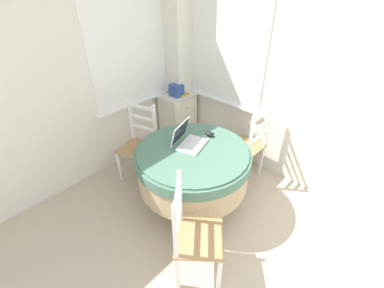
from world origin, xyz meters
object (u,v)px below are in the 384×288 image
(round_dining_table, at_px, (193,164))
(dining_chair_near_right_window, at_px, (248,146))
(laptop, at_px, (188,140))
(storage_box, at_px, (176,90))
(computer_mouse, at_px, (209,134))
(cell_phone, at_px, (212,134))
(dining_chair_camera_near, at_px, (194,236))
(corner_cabinet, at_px, (178,118))
(book_on_cabinet, at_px, (180,94))
(dining_chair_near_back_window, at_px, (139,145))

(round_dining_table, bearing_deg, dining_chair_near_right_window, -12.40)
(laptop, height_order, storage_box, laptop)
(computer_mouse, xyz_separation_m, dining_chair_near_right_window, (0.48, -0.23, -0.30))
(computer_mouse, xyz_separation_m, cell_phone, (0.05, 0.00, -0.02))
(storage_box, bearing_deg, round_dining_table, -127.71)
(laptop, xyz_separation_m, dining_chair_camera_near, (-0.64, -0.66, -0.32))
(computer_mouse, height_order, dining_chair_near_right_window, dining_chair_near_right_window)
(cell_phone, bearing_deg, storage_box, 65.97)
(laptop, distance_m, computer_mouse, 0.28)
(corner_cabinet, bearing_deg, book_on_cabinet, -39.32)
(laptop, relative_size, computer_mouse, 3.83)
(computer_mouse, distance_m, cell_phone, 0.05)
(laptop, height_order, dining_chair_near_right_window, dining_chair_near_right_window)
(cell_phone, bearing_deg, dining_chair_camera_near, -147.95)
(cell_phone, height_order, book_on_cabinet, book_on_cabinet)
(dining_chair_near_right_window, distance_m, corner_cabinet, 1.25)
(dining_chair_near_back_window, distance_m, book_on_cabinet, 1.03)
(computer_mouse, distance_m, dining_chair_camera_near, 1.13)
(cell_phone, bearing_deg, computer_mouse, -175.44)
(storage_box, bearing_deg, dining_chair_near_right_window, -90.24)
(round_dining_table, height_order, storage_box, storage_box)
(round_dining_table, relative_size, computer_mouse, 11.49)
(book_on_cabinet, bearing_deg, corner_cabinet, 140.68)
(laptop, bearing_deg, dining_chair_near_right_window, -20.59)
(laptop, height_order, cell_phone, laptop)
(round_dining_table, height_order, laptop, laptop)
(laptop, relative_size, book_on_cabinet, 1.92)
(dining_chair_near_right_window, distance_m, book_on_cabinet, 1.26)
(dining_chair_camera_near, bearing_deg, cell_phone, 32.05)
(cell_phone, bearing_deg, dining_chair_near_back_window, 119.98)
(laptop, distance_m, dining_chair_near_right_window, 0.87)
(laptop, height_order, book_on_cabinet, laptop)
(laptop, xyz_separation_m, dining_chair_near_back_window, (-0.12, 0.71, -0.32))
(dining_chair_near_right_window, height_order, corner_cabinet, dining_chair_near_right_window)
(cell_phone, xyz_separation_m, dining_chair_near_right_window, (0.44, -0.23, -0.28))
(round_dining_table, bearing_deg, computer_mouse, 9.07)
(dining_chair_near_back_window, bearing_deg, cell_phone, -60.02)
(book_on_cabinet, bearing_deg, laptop, -131.80)
(dining_chair_near_back_window, xyz_separation_m, dining_chair_near_right_window, (0.88, -0.99, 0.00))
(cell_phone, relative_size, dining_chair_near_back_window, 0.11)
(dining_chair_near_back_window, relative_size, corner_cabinet, 1.28)
(round_dining_table, height_order, dining_chair_camera_near, dining_chair_camera_near)
(round_dining_table, height_order, dining_chair_near_right_window, dining_chair_near_right_window)
(computer_mouse, bearing_deg, dining_chair_near_back_window, 117.07)
(round_dining_table, xyz_separation_m, dining_chair_near_back_window, (-0.07, 0.82, -0.09))
(corner_cabinet, bearing_deg, dining_chair_near_back_window, -164.78)
(computer_mouse, relative_size, dining_chair_near_right_window, 0.11)
(dining_chair_near_back_window, xyz_separation_m, book_on_cabinet, (0.95, 0.22, 0.32))
(storage_box, height_order, book_on_cabinet, storage_box)
(dining_chair_near_right_window, bearing_deg, storage_box, 89.76)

